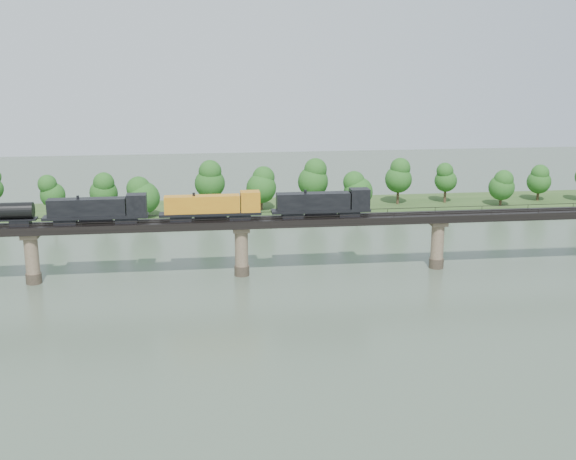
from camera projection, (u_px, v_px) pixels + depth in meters
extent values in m
plane|color=#3B4B3B|center=(254.00, 333.00, 114.69)|extent=(400.00, 400.00, 0.00)
cube|color=#2A451B|center=(229.00, 211.00, 196.20)|extent=(300.00, 24.00, 1.60)
cylinder|color=#473A2D|center=(34.00, 278.00, 138.44)|extent=(3.00, 3.00, 2.00)
cylinder|color=#836D55|center=(32.00, 256.00, 137.33)|extent=(2.60, 2.60, 9.00)
cube|color=#836D55|center=(30.00, 235.00, 136.33)|extent=(3.20, 3.20, 1.00)
cylinder|color=#473A2D|center=(242.00, 270.00, 143.28)|extent=(3.00, 3.00, 2.00)
cylinder|color=#836D55|center=(241.00, 249.00, 142.17)|extent=(2.60, 2.60, 9.00)
cube|color=#836D55|center=(241.00, 229.00, 141.18)|extent=(3.20, 3.20, 1.00)
cylinder|color=#473A2D|center=(436.00, 263.00, 148.12)|extent=(3.00, 3.00, 2.00)
cylinder|color=#836D55|center=(437.00, 242.00, 147.01)|extent=(2.60, 2.60, 9.00)
cube|color=#836D55|center=(438.00, 223.00, 146.02)|extent=(3.20, 3.20, 1.00)
cube|color=black|center=(241.00, 223.00, 140.87)|extent=(220.00, 5.00, 1.50)
cube|color=black|center=(241.00, 220.00, 139.94)|extent=(220.00, 0.12, 0.16)
cube|color=black|center=(241.00, 218.00, 141.38)|extent=(220.00, 0.12, 0.16)
cube|color=black|center=(242.00, 218.00, 138.20)|extent=(220.00, 0.10, 0.10)
cube|color=black|center=(240.00, 213.00, 142.81)|extent=(220.00, 0.10, 0.10)
cube|color=black|center=(242.00, 220.00, 138.29)|extent=(0.08, 0.08, 0.70)
cube|color=black|center=(240.00, 215.00, 142.90)|extent=(0.08, 0.08, 0.70)
cylinder|color=#382619|center=(54.00, 213.00, 181.84)|extent=(0.70, 0.70, 3.51)
sphere|color=#174B15|center=(53.00, 195.00, 180.68)|extent=(6.31, 6.31, 6.31)
sphere|color=#174B15|center=(52.00, 183.00, 179.95)|extent=(4.73, 4.73, 4.73)
cylinder|color=#382619|center=(105.00, 210.00, 185.76)|extent=(0.70, 0.70, 3.34)
sphere|color=#174B15|center=(104.00, 193.00, 184.65)|extent=(7.18, 7.18, 7.18)
sphere|color=#174B15|center=(103.00, 182.00, 183.96)|extent=(5.39, 5.39, 5.39)
cylinder|color=#382619|center=(144.00, 212.00, 184.47)|extent=(0.70, 0.70, 2.83)
sphere|color=#174B15|center=(144.00, 198.00, 183.54)|extent=(8.26, 8.26, 8.26)
sphere|color=#174B15|center=(143.00, 189.00, 182.96)|extent=(6.19, 6.19, 6.19)
cylinder|color=#382619|center=(210.00, 203.00, 192.66)|extent=(0.70, 0.70, 3.96)
sphere|color=#174B15|center=(210.00, 183.00, 191.35)|extent=(8.07, 8.07, 8.07)
sphere|color=#174B15|center=(210.00, 171.00, 190.54)|extent=(6.05, 6.05, 6.05)
cylinder|color=#382619|center=(261.00, 204.00, 192.92)|extent=(0.70, 0.70, 3.27)
sphere|color=#174B15|center=(261.00, 188.00, 191.84)|extent=(8.03, 8.03, 8.03)
sphere|color=#174B15|center=(261.00, 178.00, 191.17)|extent=(6.02, 6.02, 6.02)
cylinder|color=#382619|center=(313.00, 201.00, 195.67)|extent=(0.70, 0.70, 3.92)
sphere|color=#174B15|center=(313.00, 182.00, 194.38)|extent=(8.29, 8.29, 8.29)
sphere|color=#174B15|center=(313.00, 170.00, 193.57)|extent=(6.21, 6.21, 6.21)
cylinder|color=#382619|center=(358.00, 207.00, 190.42)|extent=(0.70, 0.70, 3.02)
sphere|color=#174B15|center=(358.00, 192.00, 189.42)|extent=(7.74, 7.74, 7.74)
sphere|color=#174B15|center=(358.00, 182.00, 188.79)|extent=(5.80, 5.80, 5.80)
cylinder|color=#382619|center=(398.00, 197.00, 200.26)|extent=(0.70, 0.70, 3.80)
sphere|color=#174B15|center=(398.00, 179.00, 199.01)|extent=(7.47, 7.47, 7.47)
sphere|color=#174B15|center=(399.00, 168.00, 198.22)|extent=(5.60, 5.60, 5.60)
cylinder|color=#382619|center=(445.00, 197.00, 202.19)|extent=(0.70, 0.70, 3.38)
sphere|color=#174B15|center=(446.00, 181.00, 201.07)|extent=(6.23, 6.23, 6.23)
sphere|color=#174B15|center=(446.00, 171.00, 200.37)|extent=(4.67, 4.67, 4.67)
cylinder|color=#382619|center=(501.00, 201.00, 198.30)|extent=(0.70, 0.70, 2.77)
sphere|color=#174B15|center=(502.00, 187.00, 197.38)|extent=(7.04, 7.04, 7.04)
sphere|color=#174B15|center=(502.00, 179.00, 196.81)|extent=(5.28, 5.28, 5.28)
cylinder|color=#382619|center=(538.00, 195.00, 204.86)|extent=(0.70, 0.70, 2.94)
sphere|color=#174B15|center=(539.00, 182.00, 203.89)|extent=(6.73, 6.73, 6.73)
sphere|color=#174B15|center=(540.00, 173.00, 203.28)|extent=(5.05, 5.05, 5.05)
cube|color=black|center=(349.00, 213.00, 143.14)|extent=(4.13, 2.48, 1.14)
cube|color=black|center=(292.00, 215.00, 141.76)|extent=(4.13, 2.48, 1.14)
cube|color=black|center=(321.00, 210.00, 142.27)|extent=(19.62, 3.10, 0.52)
cube|color=black|center=(313.00, 201.00, 141.61)|extent=(14.45, 2.79, 3.30)
cube|color=black|center=(359.00, 198.00, 142.66)|extent=(3.72, 3.10, 3.92)
cylinder|color=black|center=(321.00, 213.00, 142.41)|extent=(6.19, 1.45, 1.45)
cube|color=black|center=(240.00, 216.00, 140.51)|extent=(4.13, 2.48, 1.14)
cube|color=black|center=(181.00, 218.00, 139.14)|extent=(4.13, 2.48, 1.14)
cube|color=black|center=(210.00, 213.00, 139.65)|extent=(19.62, 3.10, 0.52)
cube|color=#C68018|center=(202.00, 204.00, 138.98)|extent=(14.45, 2.79, 3.30)
cube|color=#C68018|center=(250.00, 201.00, 140.03)|extent=(3.72, 3.10, 3.92)
cylinder|color=black|center=(211.00, 216.00, 139.79)|extent=(6.19, 1.45, 1.45)
cube|color=black|center=(127.00, 220.00, 137.89)|extent=(4.13, 2.48, 1.14)
cube|color=black|center=(66.00, 221.00, 136.51)|extent=(4.13, 2.48, 1.14)
cube|color=black|center=(96.00, 217.00, 137.02)|extent=(19.62, 3.10, 0.52)
cube|color=black|center=(87.00, 207.00, 136.36)|extent=(14.45, 2.79, 3.30)
cube|color=black|center=(137.00, 204.00, 137.41)|extent=(3.72, 3.10, 3.92)
cylinder|color=black|center=(96.00, 220.00, 137.16)|extent=(6.19, 1.45, 1.45)
cube|color=black|center=(20.00, 223.00, 135.51)|extent=(3.61, 2.27, 1.14)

